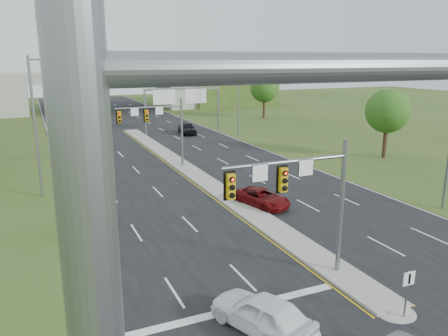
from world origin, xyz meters
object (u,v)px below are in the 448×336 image
sign_gantry (182,98)px  car_white (262,313)px  car_far_a (262,198)px  signal_mast_far (160,122)px  signal_mast_near (305,191)px  keep_right_sign (408,287)px  overpass (100,94)px  car_far_c (187,128)px

sign_gantry → car_white: bearing=-104.8°
car_white → car_far_a: 15.50m
signal_mast_far → car_white: size_ratio=1.51×
signal_mast_near → sign_gantry: size_ratio=0.60×
signal_mast_near → keep_right_sign: bearing=-63.1°
keep_right_sign → car_white: bearing=163.8°
overpass → car_far_a: 69.28m
car_far_c → signal_mast_near: bearing=-96.4°
signal_mast_near → overpass: size_ratio=0.09×
car_white → car_far_a: car_white is taller
signal_mast_near → sign_gantry: 45.88m
sign_gantry → car_far_a: sign_gantry is taller
sign_gantry → overpass: overpass is taller
signal_mast_far → car_far_a: signal_mast_far is taller
keep_right_sign → sign_gantry: size_ratio=0.19×
signal_mast_far → sign_gantry: size_ratio=0.60×
signal_mast_far → car_white: signal_mast_far is taller
car_white → car_far_a: size_ratio=0.99×
overpass → signal_mast_far: bearing=-92.4°
keep_right_sign → overpass: (0.00, 84.53, 2.04)m
overpass → car_far_c: overpass is taller
sign_gantry → signal_mast_near: bearing=-101.2°
car_far_c → car_far_a: bearing=-93.9°
car_far_a → car_far_c: 33.36m
sign_gantry → signal_mast_far: bearing=-114.1°
car_white → sign_gantry: bearing=-126.7°
car_far_a → car_far_c: size_ratio=0.95×
car_white → car_far_c: 48.27m
signal_mast_far → car_far_c: (9.26, 18.78, -3.86)m
car_far_a → signal_mast_near: bearing=-124.4°
keep_right_sign → car_far_c: 48.74m
sign_gantry → car_far_a: 34.81m
keep_right_sign → overpass: 84.55m
signal_mast_near → overpass: bearing=88.4°
car_white → car_far_a: bearing=-140.5°
signal_mast_far → keep_right_sign: (2.26, -29.45, -3.21)m
signal_mast_far → car_far_c: signal_mast_far is taller
sign_gantry → car_far_a: bearing=-98.6°
car_far_a → signal_mast_far: bearing=89.6°
car_far_a → keep_right_sign: bearing=-110.9°
keep_right_sign → car_far_a: bearing=84.4°
overpass → sign_gantry: bearing=-79.2°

